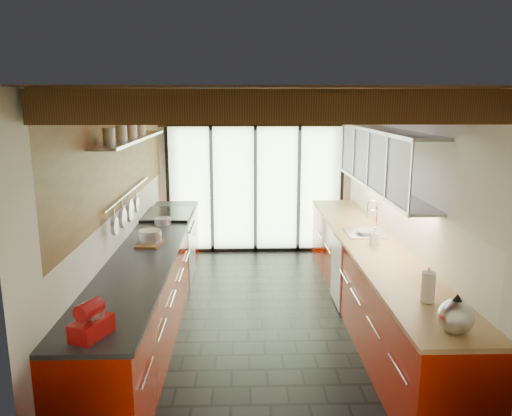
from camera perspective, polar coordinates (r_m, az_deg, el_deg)
name	(u,v)px	position (r m, az deg, el deg)	size (l,w,h in m)	color
ground	(262,319)	(6.02, 0.67, -12.52)	(5.50, 5.50, 0.00)	black
room_shell	(262,180)	(5.54, 0.71, 3.21)	(5.50, 5.50, 5.50)	silver
ceiling_beams	(261,105)	(5.85, 0.57, 11.64)	(3.14, 5.06, 4.90)	#593316
glass_door	(255,154)	(8.21, -0.08, 6.20)	(2.95, 0.10, 2.90)	#C6EAAD
left_counter	(152,283)	(5.93, -11.86, -8.37)	(0.68, 5.00, 0.92)	#9E1100
range_stove	(169,246)	(7.29, -9.89, -4.31)	(0.66, 0.90, 0.97)	silver
right_counter	(371,280)	(6.03, 12.98, -8.08)	(0.68, 5.00, 0.92)	#9E1100
sink_assembly	(366,230)	(6.26, 12.41, -2.52)	(0.45, 0.52, 0.43)	silver
upper_cabinets_right	(383,159)	(6.04, 14.35, 5.46)	(0.34, 3.00, 3.00)	silver
left_wall_fixtures	(131,159)	(5.78, -14.09, 5.49)	(0.28, 2.60, 0.96)	silver
stand_mixer	(92,322)	(3.70, -18.28, -12.23)	(0.27, 0.34, 0.27)	#AF0F0E
pot_large	(150,237)	(5.79, -11.99, -3.27)	(0.25, 0.25, 0.16)	silver
pot_small	(163,221)	(6.68, -10.61, -1.49)	(0.22, 0.22, 0.09)	silver
cutting_board	(150,244)	(5.76, -12.07, -4.05)	(0.25, 0.35, 0.03)	brown
kettle	(456,314)	(3.84, 21.88, -11.23)	(0.33, 0.35, 0.30)	silver
paper_towel	(428,287)	(4.30, 19.08, -8.57)	(0.13, 0.13, 0.30)	white
soap_bottle	(375,236)	(5.78, 13.42, -3.14)	(0.09, 0.09, 0.21)	silver
bowl	(365,232)	(6.21, 12.35, -2.74)	(0.22, 0.22, 0.05)	silver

